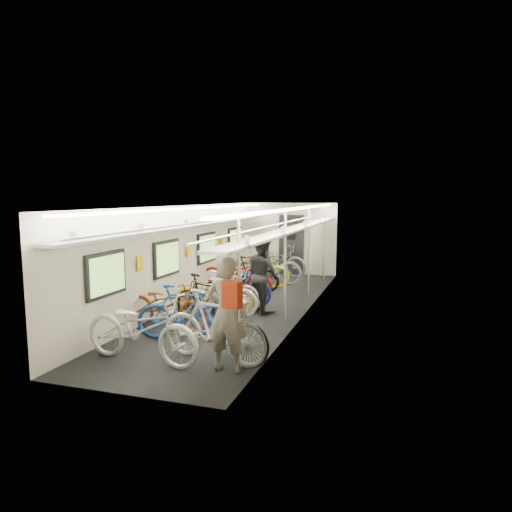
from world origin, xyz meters
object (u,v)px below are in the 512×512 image
Objects in this scene: bicycle_0 at (141,328)px; passenger_near at (227,314)px; passenger_mid at (263,275)px; backpack at (232,295)px; bicycle_1 at (183,312)px.

passenger_near reaches higher than bicycle_0.
backpack is at bearing 141.58° from passenger_mid.
passenger_near is at bearing -79.57° from bicycle_0.
passenger_near reaches higher than bicycle_1.
bicycle_1 is 4.47× the size of backpack.
passenger_mid is 4.49× the size of backpack.
passenger_mid is (0.89, 3.67, 0.30)m from bicycle_0.
passenger_near reaches higher than passenger_mid.
passenger_near is 3.62m from passenger_mid.
backpack is (1.59, -1.66, 0.77)m from bicycle_1.
passenger_near is at bearing 138.95° from passenger_mid.
passenger_mid is at bearing -6.82° from bicycle_0.
bicycle_0 is 1.31m from bicycle_1.
bicycle_0 is 5.59× the size of backpack.
bicycle_1 is 2.42m from backpack.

